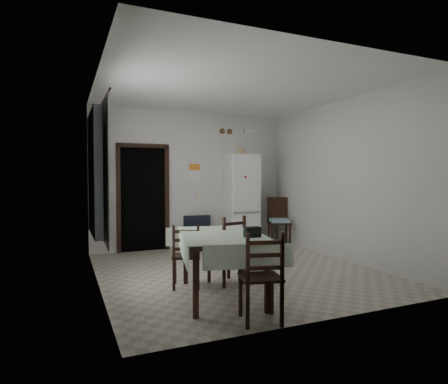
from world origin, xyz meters
name	(u,v)px	position (x,y,z in m)	size (l,w,h in m)	color
ground	(236,271)	(0.00, 0.00, 0.00)	(4.50, 4.50, 0.00)	#A89D89
ceiling	(236,89)	(0.00, 0.00, 2.90)	(4.20, 4.50, 0.02)	white
wall_back	(192,180)	(0.00, 2.25, 1.45)	(4.20, 0.02, 2.90)	silver
wall_front	(328,182)	(0.00, -2.25, 1.45)	(4.20, 0.02, 2.90)	silver
wall_left	(98,181)	(-2.10, 0.00, 1.45)	(0.02, 4.50, 2.90)	silver
wall_right	(341,180)	(2.10, 0.00, 1.45)	(0.02, 4.50, 2.90)	silver
doorway	(141,198)	(-1.05, 2.45, 1.06)	(1.06, 0.52, 2.22)	black
window_recess	(95,174)	(-2.15, -0.20, 1.55)	(0.10, 1.20, 1.60)	silver
curtain	(103,174)	(-2.04, -0.20, 1.55)	(0.02, 1.45, 1.85)	silver
curtain_rod	(103,102)	(-2.03, -0.20, 2.50)	(0.02, 0.02, 1.60)	black
calendar	(194,172)	(0.05, 2.24, 1.62)	(0.28, 0.02, 0.40)	white
calendar_image	(194,167)	(0.05, 2.23, 1.72)	(0.24, 0.01, 0.14)	orange
light_switch	(199,196)	(0.15, 2.24, 1.10)	(0.08, 0.02, 0.12)	beige
vent_left	(222,131)	(0.70, 2.23, 2.52)	(0.12, 0.12, 0.03)	brown
vent_right	(230,132)	(0.88, 2.23, 2.52)	(0.12, 0.12, 0.03)	brown
emergency_light	(249,131)	(1.35, 2.21, 2.55)	(0.25, 0.07, 0.09)	white
fridge	(240,201)	(1.00, 1.93, 1.00)	(0.65, 0.65, 1.99)	white
tan_cone	(241,150)	(0.96, 1.83, 2.09)	(0.24, 0.24, 0.19)	tan
navy_seat	(200,233)	(0.07, 1.93, 0.34)	(0.57, 0.55, 0.69)	black
corner_chair	(279,222)	(1.80, 1.64, 0.53)	(0.46, 0.46, 1.06)	black
dining_table	(222,265)	(-0.72, -1.10, 0.40)	(1.00, 1.53, 0.79)	#ABBEA3
black_bag	(252,232)	(-0.48, -1.48, 0.86)	(0.19, 0.11, 0.12)	black
dining_chair_far_left	(186,255)	(-1.00, -0.52, 0.44)	(0.37, 0.37, 0.87)	black
dining_chair_far_right	(226,249)	(-0.42, -0.58, 0.48)	(0.41, 0.41, 0.96)	black
dining_chair_near_head	(260,276)	(-0.66, -2.01, 0.48)	(0.41, 0.41, 0.95)	black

